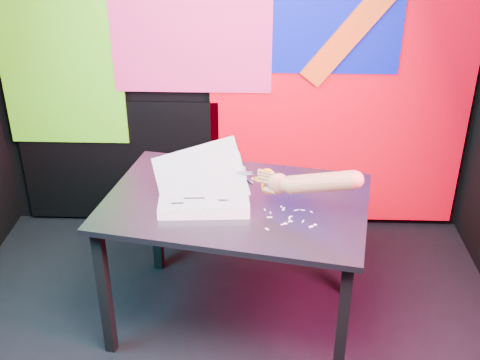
{
  "coord_description": "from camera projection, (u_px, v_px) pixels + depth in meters",
  "views": [
    {
      "loc": [
        0.16,
        -2.03,
        2.21
      ],
      "look_at": [
        0.07,
        0.47,
        0.87
      ],
      "focal_mm": 45.0,
      "sensor_mm": 36.0,
      "label": 1
    }
  ],
  "objects": [
    {
      "name": "scissors",
      "position": [
        265.0,
        181.0,
        2.79
      ],
      "size": [
        0.22,
        0.1,
        0.13
      ],
      "rotation": [
        0.0,
        0.0,
        -0.38
      ],
      "color": "#ACAEB7",
      "rests_on": "printout_stack"
    },
    {
      "name": "printout_stack",
      "position": [
        204.0,
        197.0,
        2.87
      ],
      "size": [
        0.48,
        0.34,
        0.32
      ],
      "rotation": [
        0.0,
        0.0,
        0.06
      ],
      "color": "silver",
      "rests_on": "work_table"
    },
    {
      "name": "hand_forearm",
      "position": [
        314.0,
        182.0,
        2.69
      ],
      "size": [
        0.45,
        0.22,
        0.19
      ],
      "rotation": [
        0.0,
        0.0,
        -0.38
      ],
      "color": "#8F634D",
      "rests_on": "work_table"
    },
    {
      "name": "work_table",
      "position": [
        236.0,
        215.0,
        2.95
      ],
      "size": [
        1.39,
        1.06,
        0.75
      ],
      "rotation": [
        0.0,
        0.0,
        -0.19
      ],
      "color": "black",
      "rests_on": "ground"
    },
    {
      "name": "paper_clippings",
      "position": [
        290.0,
        217.0,
        2.76
      ],
      "size": [
        0.24,
        0.22,
        0.0
      ],
      "color": "silver",
      "rests_on": "work_table"
    },
    {
      "name": "backdrop",
      "position": [
        244.0,
        91.0,
        3.67
      ],
      "size": [
        2.88,
        0.05,
        2.08
      ],
      "color": "#EA0015",
      "rests_on": "ground"
    },
    {
      "name": "room",
      "position": [
        216.0,
        124.0,
        2.2
      ],
      "size": [
        3.01,
        3.01,
        2.71
      ],
      "color": "black",
      "rests_on": "ground"
    }
  ]
}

